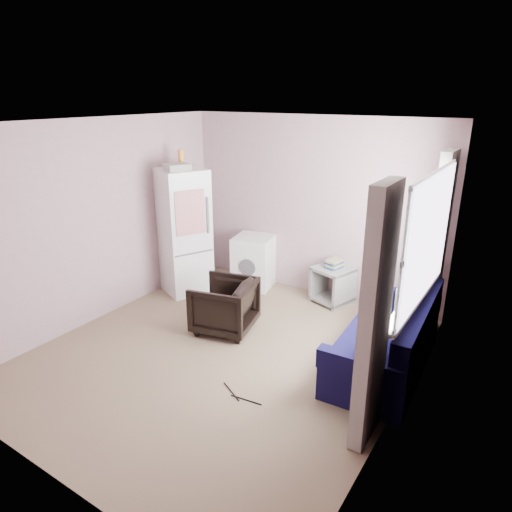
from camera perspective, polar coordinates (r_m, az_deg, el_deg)
The scene contains 8 objects.
room at distance 4.70m, azimuth -4.23°, elevation 0.91°, with size 3.84×4.24×2.54m.
armchair at distance 5.58m, azimuth -3.99°, elevation -5.92°, with size 0.69×0.64×0.71m, color black.
fridge at distance 6.58m, azimuth -8.98°, elevation 3.11°, with size 0.81×0.81×2.03m.
washing_machine at distance 6.80m, azimuth -0.28°, elevation -0.56°, with size 0.65×0.65×0.77m.
side_table at distance 6.39m, azimuth 9.58°, elevation -3.25°, with size 0.58×0.58×0.64m.
sofa at distance 5.03m, azimuth 16.32°, elevation -10.58°, with size 0.90×1.83×0.80m.
window_dressing at distance 4.64m, azimuth 19.02°, elevation -2.34°, with size 0.17×2.62×2.18m.
floor_cables at distance 4.61m, azimuth -2.17°, elevation -17.04°, with size 0.50×0.17×0.01m.
Camera 1 is at (2.72, -3.53, 2.77)m, focal length 32.00 mm.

